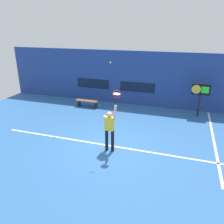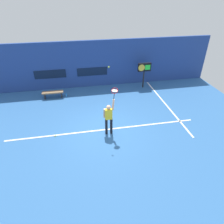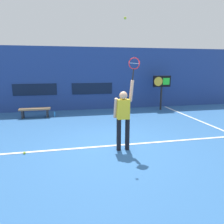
% 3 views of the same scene
% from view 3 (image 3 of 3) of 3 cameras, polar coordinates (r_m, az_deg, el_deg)
% --- Properties ---
extents(ground_plane, '(18.00, 18.00, 0.00)m').
position_cam_3_polar(ground_plane, '(6.36, 0.56, -9.27)').
color(ground_plane, '#2D609E').
extents(back_wall, '(18.00, 0.20, 3.37)m').
position_cam_3_polar(back_wall, '(11.60, -5.55, 9.05)').
color(back_wall, navy).
rests_on(back_wall, ground_plane).
extents(sponsor_banner_center, '(2.20, 0.03, 0.60)m').
position_cam_3_polar(sponsor_banner_center, '(11.52, -5.43, 6.43)').
color(sponsor_banner_center, '#0C1933').
extents(sponsor_banner_portside, '(2.20, 0.03, 0.60)m').
position_cam_3_polar(sponsor_banner_portside, '(11.58, -20.42, 5.80)').
color(sponsor_banner_portside, '#0C1933').
extents(court_baseline, '(10.00, 0.10, 0.01)m').
position_cam_3_polar(court_baseline, '(6.36, 0.56, -9.23)').
color(court_baseline, white).
rests_on(court_baseline, ground_plane).
extents(court_sideline, '(0.10, 7.00, 0.01)m').
position_cam_3_polar(court_sideline, '(9.85, 23.22, -2.39)').
color(court_sideline, white).
rests_on(court_sideline, ground_plane).
extents(tennis_player, '(0.54, 0.31, 1.99)m').
position_cam_3_polar(tennis_player, '(5.78, 3.10, -1.00)').
color(tennis_player, black).
rests_on(tennis_player, ground_plane).
extents(tennis_racket, '(0.34, 0.27, 0.61)m').
position_cam_3_polar(tennis_racket, '(5.70, 6.10, 12.82)').
color(tennis_racket, black).
extents(tennis_ball, '(0.07, 0.07, 0.07)m').
position_cam_3_polar(tennis_ball, '(5.79, 3.64, 24.38)').
color(tennis_ball, '#CCE033').
extents(scoreboard_clock, '(0.96, 0.20, 1.87)m').
position_cam_3_polar(scoreboard_clock, '(11.65, 13.52, 7.74)').
color(scoreboard_clock, black).
rests_on(scoreboard_clock, ground_plane).
extents(court_bench, '(1.40, 0.36, 0.45)m').
position_cam_3_polar(court_bench, '(10.35, -20.41, 0.39)').
color(court_bench, olive).
rests_on(court_bench, ground_plane).
extents(water_bottle, '(0.07, 0.07, 0.24)m').
position_cam_3_polar(water_bottle, '(10.29, -15.50, -0.58)').
color(water_bottle, '#338CD8').
rests_on(water_bottle, ground_plane).
extents(spare_ball, '(0.07, 0.07, 0.07)m').
position_cam_3_polar(spare_ball, '(6.27, -22.95, -10.30)').
color(spare_ball, '#CCE033').
rests_on(spare_ball, ground_plane).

